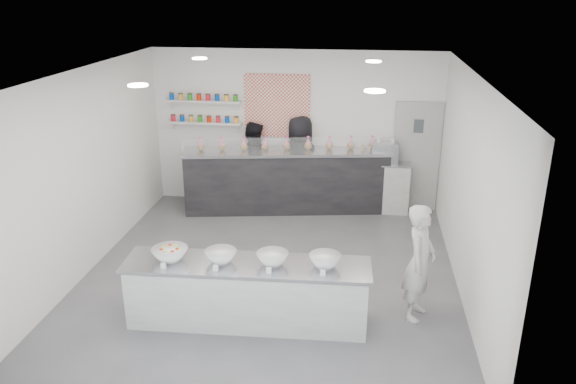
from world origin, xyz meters
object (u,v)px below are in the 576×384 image
at_px(back_bar, 287,180).
at_px(woman_prep, 420,262).
at_px(staff_left, 253,163).
at_px(prep_counter, 248,293).
at_px(espresso_machine, 385,153).
at_px(espresso_ledge, 374,187).
at_px(staff_right, 300,162).

distance_m(back_bar, woman_prep, 4.09).
bearing_deg(woman_prep, staff_left, 56.28).
xyz_separation_m(prep_counter, back_bar, (-0.04, 3.89, 0.18)).
xyz_separation_m(espresso_machine, woman_prep, (0.37, -3.63, -0.38)).
distance_m(espresso_ledge, espresso_machine, 0.69).
distance_m(espresso_ledge, staff_left, 2.38).
xyz_separation_m(espresso_machine, staff_right, (-1.60, 0.07, -0.26)).
height_order(prep_counter, espresso_machine, espresso_machine).
distance_m(espresso_ledge, woman_prep, 3.68).
bearing_deg(prep_counter, staff_right, 85.02).
bearing_deg(back_bar, espresso_machine, -4.10).
bearing_deg(staff_left, back_bar, 179.62).
height_order(back_bar, espresso_machine, espresso_machine).
height_order(woman_prep, staff_right, staff_right).
bearing_deg(staff_left, woman_prep, 147.40).
bearing_deg(espresso_ledge, prep_counter, -111.69).
xyz_separation_m(espresso_ledge, staff_left, (-2.36, 0.07, 0.34)).
height_order(back_bar, woman_prep, woman_prep).
bearing_deg(back_bar, woman_prep, -67.26).
bearing_deg(woman_prep, prep_counter, 119.98).
distance_m(prep_counter, staff_left, 4.23).
relative_size(back_bar, espresso_machine, 7.98).
height_order(prep_counter, staff_left, staff_left).
xyz_separation_m(prep_counter, espresso_ledge, (1.62, 4.07, 0.06)).
xyz_separation_m(back_bar, espresso_machine, (1.82, 0.18, 0.56)).
relative_size(prep_counter, back_bar, 0.80).
xyz_separation_m(woman_prep, staff_left, (-2.89, 3.70, 0.05)).
bearing_deg(espresso_machine, woman_prep, -84.15).
relative_size(staff_left, staff_right, 0.92).
relative_size(espresso_machine, staff_left, 0.29).
bearing_deg(staff_left, staff_right, -160.60).
relative_size(espresso_ledge, staff_left, 0.79).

